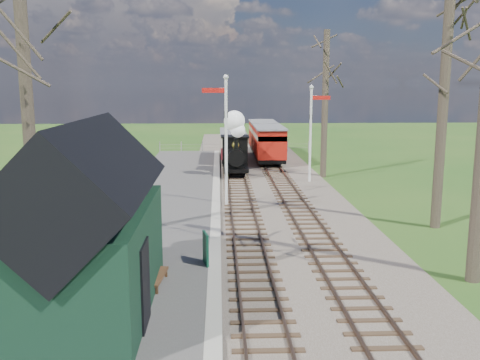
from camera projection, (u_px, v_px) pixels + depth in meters
The scene contains 18 objects.
distant_hills at pixel (237, 240), 76.04m from camera, with size 114.40×48.00×22.02m.
ballast_bed at pixel (259, 183), 31.48m from camera, with size 8.00×60.00×0.10m, color brown.
track_near at pixel (237, 182), 31.42m from camera, with size 1.60×60.00×0.15m.
track_far at pixel (281, 182), 31.52m from camera, with size 1.60×60.00×0.15m.
platform at pixel (163, 216), 23.41m from camera, with size 5.00×44.00×0.20m, color #474442.
coping_strip at pixel (216, 215), 23.50m from camera, with size 0.40×44.00×0.21m, color #B2AD9E.
station_shed at pixel (88, 230), 13.16m from camera, with size 3.25×6.30×4.78m.
semaphore_near at pixel (225, 131), 24.86m from camera, with size 1.22×0.24×6.22m.
semaphore_far at pixel (312, 126), 31.01m from camera, with size 1.22×0.24×5.72m.
bare_trees at pixel (286, 101), 18.86m from camera, with size 15.51×22.39×12.00m.
fence_line at pixel (235, 147), 45.11m from camera, with size 12.60×0.08×1.00m.
locomotive at pixel (235, 147), 33.51m from camera, with size 1.61×3.76×4.02m.
coach at pixel (233, 144), 39.56m from camera, with size 1.88×6.44×1.98m.
red_carriage_a at pixel (269, 144), 38.63m from camera, with size 2.10×5.21×2.21m.
red_carriage_b at pixel (263, 136), 44.04m from camera, with size 2.10×5.21×2.21m.
sign_board at pixel (206, 248), 16.76m from camera, with size 0.23×0.70×1.02m.
bench at pixel (152, 271), 15.05m from camera, with size 0.59×1.56×0.87m.
person at pixel (144, 268), 14.46m from camera, with size 0.51×0.34×1.40m, color #1A212F.
Camera 1 is at (-1.05, -8.87, 5.82)m, focal length 40.00 mm.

